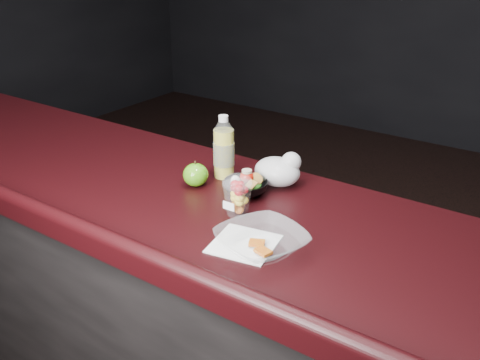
% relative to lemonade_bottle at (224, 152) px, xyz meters
% --- Properties ---
extents(counter, '(4.06, 0.71, 1.02)m').
position_rel_lemonade_bottle_xyz_m(counter, '(0.11, -0.17, -0.60)').
color(counter, black).
rests_on(counter, ground).
extents(lemonade_bottle, '(0.07, 0.07, 0.21)m').
position_rel_lemonade_bottle_xyz_m(lemonade_bottle, '(0.00, 0.00, 0.00)').
color(lemonade_bottle, gold).
rests_on(lemonade_bottle, counter).
extents(fruit_cup, '(0.09, 0.09, 0.12)m').
position_rel_lemonade_bottle_xyz_m(fruit_cup, '(0.19, -0.19, -0.03)').
color(fruit_cup, white).
rests_on(fruit_cup, counter).
extents(green_apple, '(0.08, 0.08, 0.08)m').
position_rel_lemonade_bottle_xyz_m(green_apple, '(-0.03, -0.11, -0.05)').
color(green_apple, '#3F880F').
rests_on(green_apple, counter).
extents(plastic_bag, '(0.15, 0.13, 0.11)m').
position_rel_lemonade_bottle_xyz_m(plastic_bag, '(0.18, 0.05, -0.04)').
color(plastic_bag, silver).
rests_on(plastic_bag, counter).
extents(snack_bowl, '(0.15, 0.15, 0.08)m').
position_rel_lemonade_bottle_xyz_m(snack_bowl, '(0.13, -0.07, -0.06)').
color(snack_bowl, black).
rests_on(snack_bowl, counter).
extents(takeout_bowl, '(0.29, 0.29, 0.05)m').
position_rel_lemonade_bottle_xyz_m(takeout_bowl, '(0.35, -0.32, -0.06)').
color(takeout_bowl, silver).
rests_on(takeout_bowl, counter).
extents(paper_napkin, '(0.19, 0.19, 0.00)m').
position_rel_lemonade_bottle_xyz_m(paper_napkin, '(0.30, -0.32, -0.09)').
color(paper_napkin, white).
rests_on(paper_napkin, counter).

